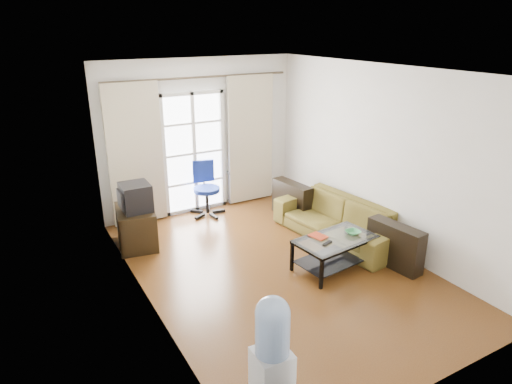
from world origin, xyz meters
TOP-DOWN VIEW (x-y plane):
  - floor at (0.00, 0.00)m, footprint 5.20×5.20m
  - ceiling at (0.00, 0.00)m, footprint 5.20×5.20m
  - wall_back at (0.00, 2.60)m, footprint 3.60×0.02m
  - wall_front at (0.00, -2.60)m, footprint 3.60×0.02m
  - wall_left at (-1.80, 0.00)m, footprint 0.02×5.20m
  - wall_right at (1.80, 0.00)m, footprint 0.02×5.20m
  - french_door at (-0.15, 2.54)m, footprint 1.16×0.06m
  - curtain_rod at (0.00, 2.50)m, footprint 3.30×0.04m
  - curtain_left at (-1.20, 2.48)m, footprint 0.90×0.07m
  - curtain_right at (0.95, 2.48)m, footprint 0.90×0.07m
  - radiator at (0.80, 2.50)m, footprint 0.64×0.12m
  - sofa at (1.33, 0.34)m, footprint 2.38×1.37m
  - coffee_table at (0.70, -0.38)m, footprint 1.19×0.76m
  - bowl at (1.00, -0.39)m, footprint 0.21×0.21m
  - book at (0.43, -0.25)m, footprint 0.27×0.31m
  - remote at (0.50, -0.46)m, footprint 0.18×0.10m
  - tv_stand at (-1.50, 1.68)m, footprint 0.67×0.90m
  - crt_tv at (-1.49, 1.62)m, footprint 0.47×0.46m
  - task_chair at (-0.06, 2.28)m, footprint 0.75×0.75m
  - water_cooler at (-1.53, -2.35)m, footprint 0.30×0.29m

SIDE VIEW (x-z plane):
  - floor at x=0.00m, z-range 0.00..0.00m
  - task_chair at x=-0.06m, z-range -0.19..0.76m
  - coffee_table at x=0.70m, z-range 0.07..0.52m
  - tv_stand at x=-1.50m, z-range 0.00..0.60m
  - sofa at x=1.33m, z-range 0.00..0.64m
  - radiator at x=0.80m, z-range 0.01..0.65m
  - remote at x=0.50m, z-range 0.45..0.47m
  - book at x=0.43m, z-range 0.45..0.48m
  - bowl at x=1.00m, z-range 0.45..0.50m
  - water_cooler at x=-1.53m, z-range 0.03..1.38m
  - crt_tv at x=-1.49m, z-range 0.60..1.01m
  - french_door at x=-0.15m, z-range 0.00..2.15m
  - curtain_left at x=-1.20m, z-range 0.02..2.38m
  - curtain_right at x=0.95m, z-range 0.02..2.38m
  - wall_back at x=0.00m, z-range 0.00..2.70m
  - wall_front at x=0.00m, z-range 0.00..2.70m
  - wall_left at x=-1.80m, z-range 0.00..2.70m
  - wall_right at x=1.80m, z-range 0.00..2.70m
  - curtain_rod at x=0.00m, z-range 2.36..2.40m
  - ceiling at x=0.00m, z-range 2.70..2.70m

